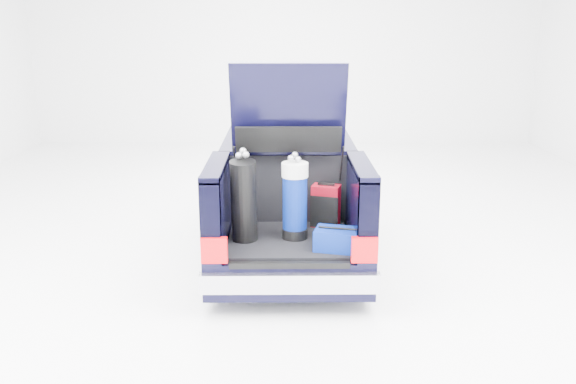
{
  "coord_description": "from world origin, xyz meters",
  "views": [
    {
      "loc": [
        -0.06,
        -7.76,
        2.89
      ],
      "look_at": [
        0.0,
        -0.5,
        0.85
      ],
      "focal_mm": 38.0,
      "sensor_mm": 36.0,
      "label": 1
    }
  ],
  "objects_px": {
    "car": "(288,192)",
    "blue_golf_bag": "(295,200)",
    "blue_duffel": "(337,239)",
    "black_golf_bag": "(244,201)",
    "red_suitcase": "(326,206)"
  },
  "relations": [
    {
      "from": "car",
      "to": "blue_golf_bag",
      "type": "height_order",
      "value": "car"
    },
    {
      "from": "car",
      "to": "blue_golf_bag",
      "type": "relative_size",
      "value": 4.88
    },
    {
      "from": "blue_golf_bag",
      "to": "blue_duffel",
      "type": "xyz_separation_m",
      "value": [
        0.43,
        -0.36,
        -0.32
      ]
    },
    {
      "from": "black_golf_bag",
      "to": "blue_golf_bag",
      "type": "xyz_separation_m",
      "value": [
        0.54,
        0.11,
        -0.02
      ]
    },
    {
      "from": "car",
      "to": "blue_golf_bag",
      "type": "distance_m",
      "value": 1.62
    },
    {
      "from": "car",
      "to": "blue_duffel",
      "type": "bearing_deg",
      "value": -75.54
    },
    {
      "from": "red_suitcase",
      "to": "blue_golf_bag",
      "type": "distance_m",
      "value": 0.56
    },
    {
      "from": "car",
      "to": "red_suitcase",
      "type": "xyz_separation_m",
      "value": [
        0.43,
        -1.19,
        0.17
      ]
    },
    {
      "from": "car",
      "to": "black_golf_bag",
      "type": "relative_size",
      "value": 4.6
    },
    {
      "from": "blue_golf_bag",
      "to": "car",
      "type": "bearing_deg",
      "value": 79.14
    },
    {
      "from": "blue_golf_bag",
      "to": "blue_duffel",
      "type": "height_order",
      "value": "blue_golf_bag"
    },
    {
      "from": "red_suitcase",
      "to": "blue_golf_bag",
      "type": "xyz_separation_m",
      "value": [
        -0.37,
        -0.38,
        0.19
      ]
    },
    {
      "from": "car",
      "to": "blue_duffel",
      "type": "distance_m",
      "value": 2.0
    },
    {
      "from": "red_suitcase",
      "to": "black_golf_bag",
      "type": "bearing_deg",
      "value": -134.55
    },
    {
      "from": "black_golf_bag",
      "to": "blue_duffel",
      "type": "relative_size",
      "value": 1.94
    }
  ]
}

